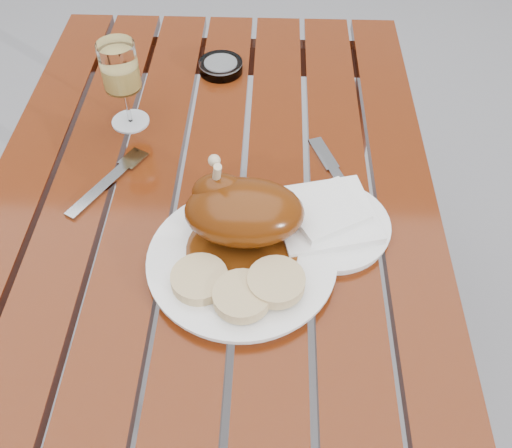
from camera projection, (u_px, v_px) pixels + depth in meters
The scene contains 11 objects.
ground at pixel (226, 380), 1.58m from camera, with size 60.00×60.00×0.00m, color slate.
table at pixel (220, 306), 1.29m from camera, with size 0.80×1.20×0.75m, color #67280C.
dinner_plate at pixel (242, 261), 0.90m from camera, with size 0.30×0.30×0.02m, color white.
roast_duck at pixel (241, 211), 0.88m from camera, with size 0.19×0.18×0.13m.
bread_dumplings at pixel (239, 286), 0.84m from camera, with size 0.20×0.12×0.03m.
wine_glass at pixel (123, 85), 1.07m from camera, with size 0.07×0.07×0.17m, color #F3D56E.
side_plate at pixel (330, 226), 0.95m from camera, with size 0.20×0.20×0.02m, color white.
napkin at pixel (325, 215), 0.94m from camera, with size 0.16×0.15×0.01m, color white.
ashtray at pixel (221, 67), 1.25m from camera, with size 0.10×0.10×0.02m, color #B2B7BC.
fork at pixel (104, 185), 1.02m from camera, with size 0.02×0.18×0.01m, color gray.
knife at pixel (343, 186), 1.02m from camera, with size 0.02×0.20×0.01m, color gray.
Camera 1 is at (0.11, -0.71, 1.47)m, focal length 40.00 mm.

